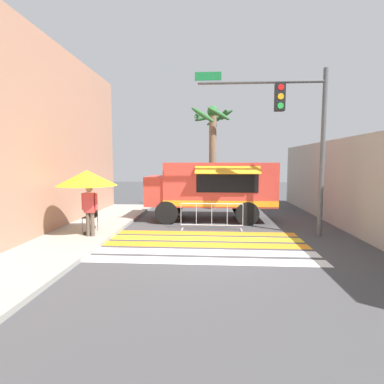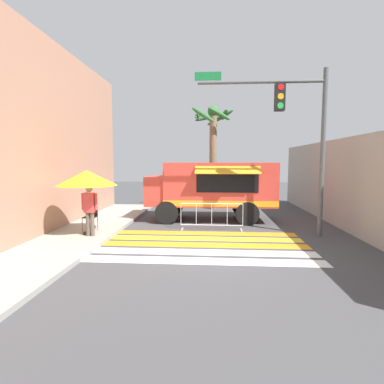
{
  "view_description": "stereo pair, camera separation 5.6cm",
  "coord_description": "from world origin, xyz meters",
  "px_view_note": "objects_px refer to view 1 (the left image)",
  "views": [
    {
      "loc": [
        0.19,
        -8.84,
        2.55
      ],
      "look_at": [
        -0.54,
        2.74,
        1.39
      ],
      "focal_mm": 28.0,
      "sensor_mm": 36.0,
      "label": 1
    },
    {
      "loc": [
        0.25,
        -8.83,
        2.55
      ],
      "look_at": [
        -0.54,
        2.74,
        1.39
      ],
      "focal_mm": 28.0,
      "sensor_mm": 36.0,
      "label": 2
    }
  ],
  "objects_px": {
    "food_truck": "(210,186)",
    "barricade_front": "(212,217)",
    "traffic_signal_pole": "(297,123)",
    "vendor_person": "(90,207)",
    "patio_umbrella": "(87,178)",
    "folding_chair": "(91,214)",
    "palm_tree": "(212,139)"
  },
  "relations": [
    {
      "from": "traffic_signal_pole",
      "to": "palm_tree",
      "type": "xyz_separation_m",
      "value": [
        -2.83,
        5.92,
        -0.07
      ]
    },
    {
      "from": "patio_umbrella",
      "to": "folding_chair",
      "type": "bearing_deg",
      "value": 102.4
    },
    {
      "from": "vendor_person",
      "to": "food_truck",
      "type": "bearing_deg",
      "value": 51.94
    },
    {
      "from": "barricade_front",
      "to": "traffic_signal_pole",
      "type": "bearing_deg",
      "value": -13.08
    },
    {
      "from": "folding_chair",
      "to": "vendor_person",
      "type": "relative_size",
      "value": 0.59
    },
    {
      "from": "food_truck",
      "to": "barricade_front",
      "type": "xyz_separation_m",
      "value": [
        0.08,
        -1.95,
        -1.02
      ]
    },
    {
      "from": "food_truck",
      "to": "folding_chair",
      "type": "bearing_deg",
      "value": -145.27
    },
    {
      "from": "traffic_signal_pole",
      "to": "vendor_person",
      "type": "relative_size",
      "value": 3.36
    },
    {
      "from": "traffic_signal_pole",
      "to": "folding_chair",
      "type": "distance_m",
      "value": 7.78
    },
    {
      "from": "food_truck",
      "to": "patio_umbrella",
      "type": "distance_m",
      "value": 5.32
    },
    {
      "from": "food_truck",
      "to": "traffic_signal_pole",
      "type": "distance_m",
      "value": 4.57
    },
    {
      "from": "vendor_person",
      "to": "barricade_front",
      "type": "relative_size",
      "value": 0.72
    },
    {
      "from": "vendor_person",
      "to": "palm_tree",
      "type": "bearing_deg",
      "value": 69.0
    },
    {
      "from": "traffic_signal_pole",
      "to": "vendor_person",
      "type": "height_order",
      "value": "traffic_signal_pole"
    },
    {
      "from": "patio_umbrella",
      "to": "palm_tree",
      "type": "bearing_deg",
      "value": 58.06
    },
    {
      "from": "food_truck",
      "to": "traffic_signal_pole",
      "type": "xyz_separation_m",
      "value": [
        2.92,
        -2.61,
        2.34
      ]
    },
    {
      "from": "vendor_person",
      "to": "palm_tree",
      "type": "relative_size",
      "value": 0.3
    },
    {
      "from": "traffic_signal_pole",
      "to": "patio_umbrella",
      "type": "relative_size",
      "value": 2.62
    },
    {
      "from": "patio_umbrella",
      "to": "vendor_person",
      "type": "xyz_separation_m",
      "value": [
        0.17,
        -0.26,
        -0.94
      ]
    },
    {
      "from": "folding_chair",
      "to": "palm_tree",
      "type": "height_order",
      "value": "palm_tree"
    },
    {
      "from": "palm_tree",
      "to": "barricade_front",
      "type": "bearing_deg",
      "value": -90.1
    },
    {
      "from": "traffic_signal_pole",
      "to": "palm_tree",
      "type": "height_order",
      "value": "traffic_signal_pole"
    },
    {
      "from": "folding_chair",
      "to": "barricade_front",
      "type": "distance_m",
      "value": 4.38
    },
    {
      "from": "traffic_signal_pole",
      "to": "barricade_front",
      "type": "height_order",
      "value": "traffic_signal_pole"
    },
    {
      "from": "folding_chair",
      "to": "traffic_signal_pole",
      "type": "bearing_deg",
      "value": 2.36
    },
    {
      "from": "food_truck",
      "to": "barricade_front",
      "type": "bearing_deg",
      "value": -87.54
    },
    {
      "from": "folding_chair",
      "to": "vendor_person",
      "type": "xyz_separation_m",
      "value": [
        0.28,
        -0.75,
        0.36
      ]
    },
    {
      "from": "traffic_signal_pole",
      "to": "vendor_person",
      "type": "bearing_deg",
      "value": -171.4
    },
    {
      "from": "traffic_signal_pole",
      "to": "vendor_person",
      "type": "distance_m",
      "value": 7.45
    },
    {
      "from": "vendor_person",
      "to": "patio_umbrella",
      "type": "bearing_deg",
      "value": 132.4
    },
    {
      "from": "food_truck",
      "to": "palm_tree",
      "type": "height_order",
      "value": "palm_tree"
    },
    {
      "from": "traffic_signal_pole",
      "to": "folding_chair",
      "type": "height_order",
      "value": "traffic_signal_pole"
    }
  ]
}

